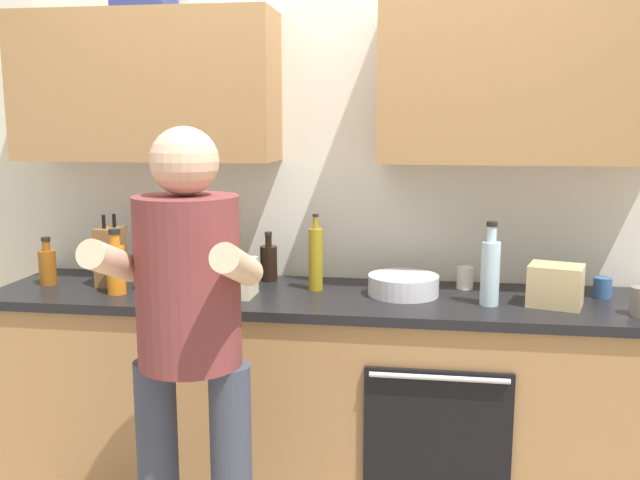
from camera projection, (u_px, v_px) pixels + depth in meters
name	position (u px, v px, depth m)	size (l,w,h in m)	color
back_wall_unit	(329.00, 150.00, 3.08)	(4.00, 0.38, 2.50)	silver
counter	(321.00, 394.00, 2.99)	(2.84, 0.67, 0.90)	#A37547
person_standing	(189.00, 329.00, 2.25)	(0.49, 0.45, 1.61)	#383D4C
bottle_juice	(116.00, 267.00, 2.90)	(0.08, 0.08, 0.28)	orange
bottle_oil	(316.00, 258.00, 2.96)	(0.06, 0.06, 0.33)	olive
bottle_soy	(269.00, 262.00, 3.15)	(0.08, 0.08, 0.23)	black
bottle_water	(490.00, 270.00, 2.72)	(0.08, 0.08, 0.34)	silver
bottle_syrup	(47.00, 266.00, 3.07)	(0.08, 0.08, 0.22)	#8C4C14
bottle_vinegar	(218.00, 258.00, 3.12)	(0.08, 0.08, 0.27)	brown
cup_coffee	(465.00, 278.00, 3.00)	(0.07, 0.07, 0.10)	white
cup_tea	(602.00, 288.00, 2.85)	(0.07, 0.07, 0.09)	#33598C
mixing_bowl	(403.00, 285.00, 2.89)	(0.30, 0.30, 0.09)	silver
knife_block	(111.00, 256.00, 3.06)	(0.10, 0.14, 0.32)	brown
grocery_bag_produce	(169.00, 266.00, 3.03)	(0.20, 0.19, 0.19)	silver
grocery_bag_bread	(556.00, 285.00, 2.71)	(0.20, 0.16, 0.17)	tan
grocery_bag_rice	(235.00, 278.00, 2.87)	(0.16, 0.16, 0.16)	beige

